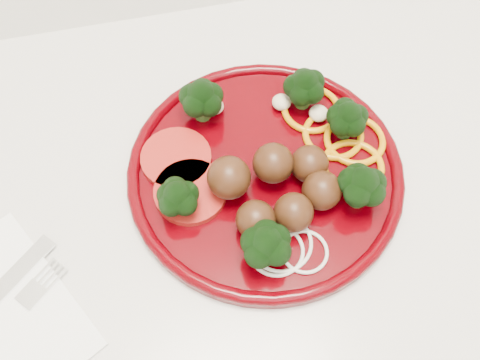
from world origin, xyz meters
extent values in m
cube|color=silver|center=(0.00, 1.70, 0.43)|extent=(2.40, 0.60, 0.87)
cube|color=silver|center=(0.00, 1.70, 0.89)|extent=(2.40, 0.60, 0.03)
cylinder|color=#3C0004|center=(0.15, 1.73, 0.91)|extent=(0.29, 0.29, 0.01)
torus|color=#3C0004|center=(0.15, 1.73, 0.91)|extent=(0.30, 0.30, 0.01)
sphere|color=#3F200F|center=(0.20, 1.68, 0.93)|extent=(0.04, 0.04, 0.04)
sphere|color=#3F200F|center=(0.16, 1.66, 0.93)|extent=(0.04, 0.04, 0.04)
sphere|color=#3F200F|center=(0.19, 1.71, 0.93)|extent=(0.04, 0.04, 0.04)
sphere|color=#3F200F|center=(0.11, 1.71, 0.93)|extent=(0.04, 0.04, 0.04)
sphere|color=#3F200F|center=(0.16, 1.72, 0.93)|extent=(0.04, 0.04, 0.04)
sphere|color=#3F200F|center=(0.12, 1.67, 0.93)|extent=(0.04, 0.04, 0.04)
torus|color=#C37907|center=(0.24, 1.75, 0.92)|extent=(0.07, 0.07, 0.01)
torus|color=#C37907|center=(0.24, 1.71, 0.92)|extent=(0.07, 0.07, 0.01)
torus|color=#C37907|center=(0.22, 1.79, 0.92)|extent=(0.07, 0.07, 0.01)
torus|color=#C37907|center=(0.26, 1.74, 0.92)|extent=(0.07, 0.07, 0.01)
cylinder|color=#720A07|center=(0.06, 1.76, 0.92)|extent=(0.08, 0.08, 0.01)
cylinder|color=#720A07|center=(0.07, 1.72, 0.92)|extent=(0.08, 0.08, 0.01)
torus|color=beige|center=(0.14, 1.64, 0.91)|extent=(0.06, 0.06, 0.00)
torus|color=beige|center=(0.17, 1.63, 0.91)|extent=(0.05, 0.05, 0.00)
torus|color=beige|center=(0.14, 1.64, 0.91)|extent=(0.06, 0.06, 0.00)
ellipsoid|color=#C6B793|center=(0.19, 1.81, 0.92)|extent=(0.02, 0.02, 0.02)
ellipsoid|color=#C6B793|center=(0.11, 1.82, 0.92)|extent=(0.02, 0.02, 0.02)
ellipsoid|color=#C6B793|center=(0.23, 1.78, 0.92)|extent=(0.02, 0.02, 0.02)
cube|color=silver|center=(-0.12, 1.67, 0.91)|extent=(0.09, 0.09, 0.00)
cube|color=silver|center=(-0.10, 1.65, 0.91)|extent=(0.03, 0.03, 0.00)
cube|color=silver|center=(-0.08, 1.66, 0.91)|extent=(0.02, 0.02, 0.00)
cube|color=silver|center=(-0.08, 1.66, 0.91)|extent=(0.02, 0.02, 0.00)
cube|color=silver|center=(-0.08, 1.67, 0.91)|extent=(0.02, 0.02, 0.00)
cube|color=silver|center=(-0.09, 1.67, 0.91)|extent=(0.02, 0.02, 0.00)
camera|label=1|loc=(0.06, 1.45, 1.40)|focal=40.00mm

